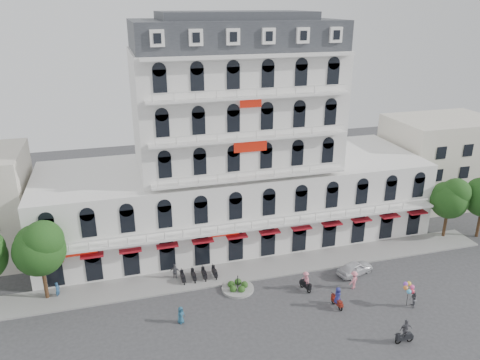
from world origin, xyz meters
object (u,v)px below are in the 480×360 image
object	(u,v)px
parked_car	(355,268)
rider_center	(306,281)
rider_east	(337,298)
balloon_vendor	(411,295)
rider_northeast	(405,331)

from	to	relation	value
parked_car	rider_center	bearing A→B (deg)	84.75
rider_east	balloon_vendor	world-z (taller)	balloon_vendor
parked_car	rider_east	size ratio (longest dim) A/B	1.93
rider_northeast	balloon_vendor	world-z (taller)	balloon_vendor
rider_northeast	rider_east	bearing A→B (deg)	-60.41
balloon_vendor	parked_car	bearing A→B (deg)	108.88
rider_northeast	rider_center	xyz separation A→B (m)	(-4.90, 9.37, -0.09)
rider_east	balloon_vendor	xyz separation A→B (m)	(6.64, -1.77, 0.22)
rider_east	rider_northeast	bearing A→B (deg)	-161.14
parked_car	rider_northeast	distance (m)	10.76
rider_east	rider_center	xyz separation A→B (m)	(-1.73, 3.39, 0.02)
balloon_vendor	rider_center	bearing A→B (deg)	148.31
rider_east	rider_center	size ratio (longest dim) A/B	1.03
parked_car	rider_northeast	bearing A→B (deg)	156.05
parked_car	rider_east	distance (m)	6.46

